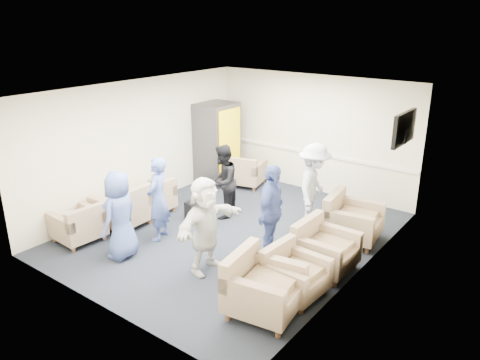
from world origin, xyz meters
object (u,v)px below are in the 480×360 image
Objects in this scene: armchair_left_far at (153,199)px; armchair_right_midfar at (323,250)px; armchair_left_near at (80,226)px; armchair_corner at (245,173)px; vending_machine at (217,143)px; person_mid_right at (271,212)px; person_mid_left at (158,199)px; armchair_right_near at (261,289)px; person_back_left at (223,182)px; person_front_right at (205,225)px; person_back_right at (314,187)px; armchair_left_mid at (124,210)px; person_front_left at (120,215)px; armchair_right_far at (350,221)px; armchair_right_midnear at (292,275)px.

armchair_left_far is 0.90× the size of armchair_right_midfar.
armchair_left_near is 1.05× the size of armchair_left_far.
vending_machine is (-0.73, -0.16, 0.66)m from armchair_corner.
armchair_left_near is at bearing 105.19° from person_mid_right.
armchair_right_midfar is at bearing -94.70° from person_mid_right.
armchair_right_midfar is 3.07m from person_mid_left.
person_mid_left is (-2.79, 0.77, 0.41)m from armchair_right_near.
person_front_right is at bearing 10.12° from person_back_left.
vending_machine is 1.16× the size of person_back_right.
person_back_left reaches higher than armchair_left_far.
armchair_left_mid is at bearing 83.73° from person_front_right.
armchair_left_far is at bearing 59.55° from armchair_right_near.
armchair_left_mid reaches higher than armchair_right_midfar.
armchair_left_mid is 0.94× the size of armchair_corner.
person_front_left reaches higher than armchair_corner.
armchair_left_far is at bearing 91.47° from armchair_right_midfar.
armchair_left_near is 0.80× the size of armchair_right_far.
armchair_left_mid is 1.02m from person_mid_left.
person_front_right is at bearing 80.91° from armchair_left_mid.
armchair_left_mid is 3.20m from vending_machine.
person_back_right is at bearing 87.94° from person_back_left.
person_front_right is (1.12, -1.83, 0.03)m from person_back_left.
person_front_left is 0.94× the size of person_mid_right.
armchair_left_mid is at bearing -107.36° from person_mid_left.
person_back_left is at bearing 97.68° from armchair_corner.
armchair_right_midfar is 1.04m from person_mid_right.
person_front_right is at bearing 63.96° from armchair_right_near.
person_back_right is (2.96, 2.16, 0.49)m from armchair_left_mid.
armchair_right_midfar is 3.41m from person_front_left.
armchair_corner is 3.29m from person_mid_left.
person_mid_left is 1.47m from person_front_right.
person_front_right reaches higher than armchair_left_near.
person_back_right is 2.51m from person_front_right.
armchair_left_near is at bearing 120.30° from armchair_right_far.
armchair_left_far is 3.98m from armchair_right_midnear.
armchair_right_near is at bearing -164.51° from person_mid_right.
vending_machine is at bearing 61.55° from armchair_right_midfar.
person_front_right reaches higher than armchair_right_midnear.
person_mid_right is (-0.03, -1.42, -0.03)m from person_back_right.
armchair_right_midfar is 0.57× the size of person_front_left.
armchair_left_near is 0.79× the size of armchair_right_near.
armchair_right_near is at bearing 113.88° from armchair_corner.
armchair_right_far is at bearing -107.71° from person_back_right.
armchair_right_near is 0.69× the size of person_front_left.
armchair_left_mid is 0.62× the size of person_back_left.
person_mid_right is (-0.92, -0.13, 0.47)m from armchair_right_midfar.
person_mid_left is (0.01, 0.86, 0.02)m from person_front_left.
person_front_right is (1.44, 0.52, 0.03)m from person_front_left.
armchair_right_midnear is at bearing 86.84° from armchair_left_mid.
armchair_right_midfar is 0.54× the size of person_mid_right.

